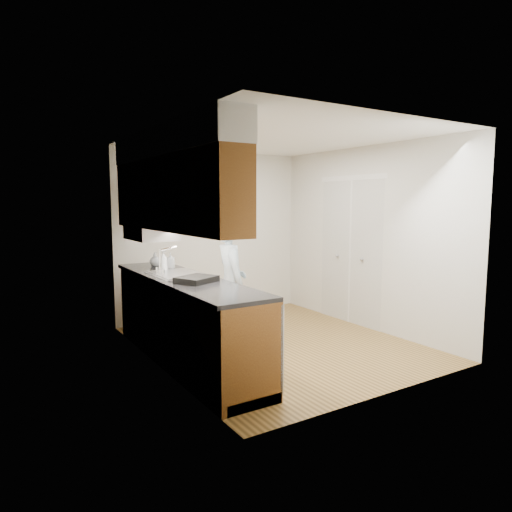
# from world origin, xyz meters

# --- Properties ---
(floor) EXTENTS (3.50, 3.50, 0.00)m
(floor) POSITION_xyz_m (0.00, 0.00, 0.00)
(floor) COLOR olive
(floor) RESTS_ON ground
(ceiling) EXTENTS (3.50, 3.50, 0.00)m
(ceiling) POSITION_xyz_m (0.00, 0.00, 2.50)
(ceiling) COLOR white
(ceiling) RESTS_ON wall_left
(wall_left) EXTENTS (0.02, 3.50, 2.50)m
(wall_left) POSITION_xyz_m (-1.50, 0.00, 1.25)
(wall_left) COLOR silver
(wall_left) RESTS_ON floor
(wall_right) EXTENTS (0.02, 3.50, 2.50)m
(wall_right) POSITION_xyz_m (1.50, 0.00, 1.25)
(wall_right) COLOR silver
(wall_right) RESTS_ON floor
(wall_back) EXTENTS (3.00, 0.02, 2.50)m
(wall_back) POSITION_xyz_m (0.00, 1.75, 1.25)
(wall_back) COLOR silver
(wall_back) RESTS_ON floor
(counter) EXTENTS (0.64, 2.80, 1.30)m
(counter) POSITION_xyz_m (-1.20, -0.00, 0.49)
(counter) COLOR brown
(counter) RESTS_ON floor
(upper_cabinets) EXTENTS (0.47, 2.80, 1.21)m
(upper_cabinets) POSITION_xyz_m (-1.33, 0.05, 1.95)
(upper_cabinets) COLOR brown
(upper_cabinets) RESTS_ON wall_left
(closet_door) EXTENTS (0.02, 1.22, 2.05)m
(closet_door) POSITION_xyz_m (1.49, 0.30, 1.02)
(closet_door) COLOR silver
(closet_door) RESTS_ON wall_right
(floor_mat) EXTENTS (0.77, 1.05, 0.02)m
(floor_mat) POSITION_xyz_m (-0.56, 0.13, 0.01)
(floor_mat) COLOR slate
(floor_mat) RESTS_ON floor
(person) EXTENTS (0.53, 0.69, 1.75)m
(person) POSITION_xyz_m (-0.56, 0.13, 0.89)
(person) COLOR #A5BBC9
(person) RESTS_ON floor_mat
(soap_bottle_a) EXTENTS (0.13, 0.13, 0.24)m
(soap_bottle_a) POSITION_xyz_m (-1.23, 0.54, 1.06)
(soap_bottle_a) COLOR #B5BCC4
(soap_bottle_a) RESTS_ON counter
(soap_bottle_b) EXTENTS (0.12, 0.12, 0.19)m
(soap_bottle_b) POSITION_xyz_m (-1.08, 0.71, 1.04)
(soap_bottle_b) COLOR #B5BCC4
(soap_bottle_b) RESTS_ON counter
(soap_bottle_c) EXTENTS (0.19, 0.19, 0.18)m
(soap_bottle_c) POSITION_xyz_m (-1.18, 0.98, 1.03)
(soap_bottle_c) COLOR #B5BCC4
(soap_bottle_c) RESTS_ON counter
(steel_can) EXTENTS (0.07, 0.07, 0.12)m
(steel_can) POSITION_xyz_m (-1.02, 0.81, 1.00)
(steel_can) COLOR #A5A5AA
(steel_can) RESTS_ON counter
(dish_rack) EXTENTS (0.46, 0.44, 0.06)m
(dish_rack) POSITION_xyz_m (-1.22, -0.33, 0.97)
(dish_rack) COLOR black
(dish_rack) RESTS_ON counter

